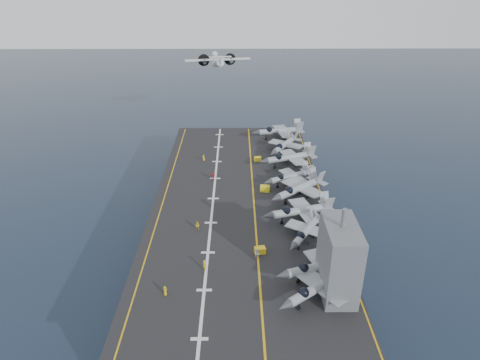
{
  "coord_description": "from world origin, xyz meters",
  "views": [
    {
      "loc": [
        -0.66,
        -83.18,
        57.11
      ],
      "look_at": [
        0.0,
        4.0,
        13.0
      ],
      "focal_mm": 32.0,
      "sensor_mm": 36.0,
      "label": 1
    }
  ],
  "objects_px": {
    "fighter_jet_0": "(318,286)",
    "transport_plane": "(218,63)",
    "tow_cart_a": "(260,250)",
    "island_superstructure": "(340,251)"
  },
  "relations": [
    {
      "from": "tow_cart_a",
      "to": "transport_plane",
      "type": "bearing_deg",
      "value": 97.24
    },
    {
      "from": "tow_cart_a",
      "to": "transport_plane",
      "type": "relative_size",
      "value": 0.09
    },
    {
      "from": "fighter_jet_0",
      "to": "tow_cart_a",
      "type": "height_order",
      "value": "fighter_jet_0"
    },
    {
      "from": "fighter_jet_0",
      "to": "transport_plane",
      "type": "xyz_separation_m",
      "value": [
        -18.73,
        93.52,
        14.67
      ]
    },
    {
      "from": "fighter_jet_0",
      "to": "transport_plane",
      "type": "bearing_deg",
      "value": 101.33
    },
    {
      "from": "fighter_jet_0",
      "to": "tow_cart_a",
      "type": "distance_m",
      "value": 14.69
    },
    {
      "from": "island_superstructure",
      "to": "transport_plane",
      "type": "bearing_deg",
      "value": 103.49
    },
    {
      "from": "tow_cart_a",
      "to": "fighter_jet_0",
      "type": "bearing_deg",
      "value": -54.94
    },
    {
      "from": "island_superstructure",
      "to": "fighter_jet_0",
      "type": "height_order",
      "value": "island_superstructure"
    },
    {
      "from": "fighter_jet_0",
      "to": "transport_plane",
      "type": "distance_m",
      "value": 96.5
    }
  ]
}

